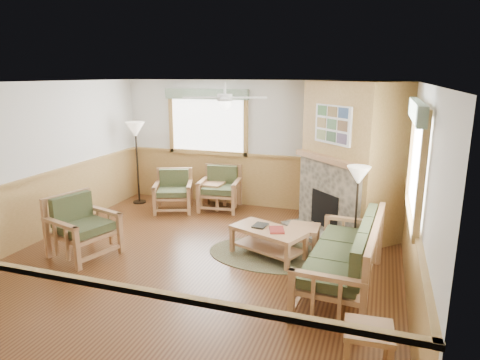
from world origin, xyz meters
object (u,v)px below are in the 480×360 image
(armchair_back_left, at_px, (173,191))
(coffee_table, at_px, (268,243))
(floor_lamp_left, at_px, (137,163))
(end_table_sofa, at_px, (367,352))
(armchair_back_right, at_px, (220,188))
(end_table_chairs, at_px, (212,195))
(armchair_left, at_px, (83,227))
(floor_lamp_right, at_px, (356,215))
(sofa, at_px, (342,256))
(footstool, at_px, (303,239))

(armchair_back_left, height_order, coffee_table, armchair_back_left)
(armchair_back_left, xyz_separation_m, floor_lamp_left, (-1.00, 0.27, 0.49))
(end_table_sofa, bearing_deg, floor_lamp_left, 139.97)
(armchair_back_left, relative_size, floor_lamp_left, 0.47)
(armchair_back_right, xyz_separation_m, end_table_chairs, (-0.19, 0.03, -0.17))
(floor_lamp_left, bearing_deg, armchair_left, -75.55)
(floor_lamp_right, bearing_deg, end_table_sofa, -83.29)
(sofa, xyz_separation_m, footstool, (-0.71, 1.12, -0.27))
(armchair_back_left, bearing_deg, end_table_sofa, -65.12)
(armchair_back_left, height_order, floor_lamp_left, floor_lamp_left)
(armchair_back_left, relative_size, footstool, 1.72)
(armchair_left, distance_m, floor_lamp_right, 4.23)
(coffee_table, xyz_separation_m, floor_lamp_right, (1.30, 0.23, 0.52))
(sofa, bearing_deg, end_table_sofa, 17.73)
(floor_lamp_left, bearing_deg, armchair_back_left, -15.11)
(end_table_chairs, relative_size, footstool, 1.13)
(armchair_back_right, height_order, armchair_left, armchair_left)
(end_table_sofa, bearing_deg, sofa, 103.94)
(footstool, height_order, floor_lamp_right, floor_lamp_right)
(floor_lamp_left, bearing_deg, footstool, -21.10)
(footstool, bearing_deg, armchair_back_right, 141.23)
(armchair_back_left, bearing_deg, armchair_back_right, 4.49)
(armchair_left, xyz_separation_m, floor_lamp_right, (4.07, 1.11, 0.27))
(armchair_back_left, height_order, footstool, armchair_back_left)
(armchair_left, height_order, coffee_table, armchair_left)
(armchair_back_left, bearing_deg, sofa, -53.55)
(armchair_left, bearing_deg, sofa, -70.91)
(end_table_sofa, bearing_deg, armchair_back_left, 135.62)
(coffee_table, relative_size, end_table_sofa, 2.28)
(armchair_back_left, bearing_deg, coffee_table, -54.04)
(coffee_table, bearing_deg, end_table_sofa, -34.04)
(armchair_back_left, xyz_separation_m, armchair_left, (-0.28, -2.52, 0.06))
(armchair_back_right, bearing_deg, floor_lamp_right, -39.89)
(floor_lamp_right, bearing_deg, armchair_back_right, 147.84)
(sofa, xyz_separation_m, coffee_table, (-1.20, 0.74, -0.26))
(armchair_back_right, height_order, end_table_sofa, armchair_back_right)
(footstool, bearing_deg, armchair_left, -159.01)
(armchair_left, bearing_deg, armchair_back_left, 10.80)
(armchair_left, height_order, end_table_sofa, armchair_left)
(end_table_sofa, distance_m, footstool, 2.96)
(armchair_back_left, height_order, armchair_left, armchair_left)
(floor_lamp_right, bearing_deg, end_table_chairs, 149.10)
(sofa, distance_m, armchair_back_left, 4.40)
(floor_lamp_right, bearing_deg, armchair_back_left, 159.63)
(floor_lamp_right, bearing_deg, sofa, -95.76)
(armchair_back_right, xyz_separation_m, floor_lamp_left, (-1.89, -0.15, 0.46))
(armchair_back_left, xyz_separation_m, end_table_sofa, (4.10, -4.02, -0.17))
(end_table_chairs, bearing_deg, armchair_left, -108.15)
(end_table_chairs, bearing_deg, floor_lamp_left, -174.03)
(end_table_chairs, bearing_deg, sofa, -43.31)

